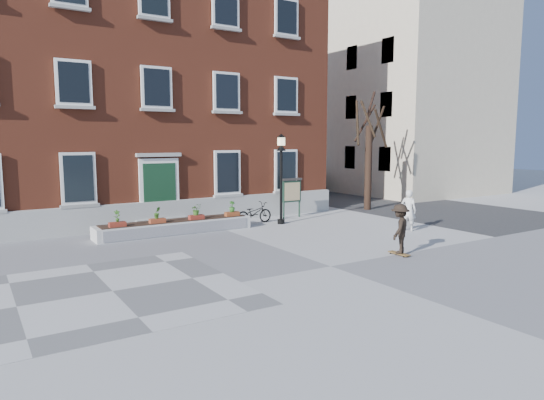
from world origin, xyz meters
TOP-DOWN VIEW (x-y plane):
  - ground at (0.00, 0.00)m, footprint 100.00×100.00m
  - checker_patch at (-6.00, 1.00)m, footprint 6.00×6.00m
  - bicycle at (1.77, 7.49)m, footprint 1.81×0.72m
  - parked_car at (11.78, 17.24)m, footprint 3.42×5.09m
  - bystander at (6.21, 2.68)m, footprint 0.63×0.73m
  - brick_building at (-2.00, 13.98)m, footprint 18.40×10.85m
  - planter_assembly at (-1.99, 7.18)m, footprint 6.20×1.12m
  - bare_tree at (9.01, 8.01)m, footprint 1.83×1.83m
  - side_street at (17.99, 19.78)m, footprint 15.20×36.00m
  - lamp_post at (2.75, 6.81)m, footprint 0.40×0.40m
  - notice_board at (4.09, 7.94)m, footprint 1.10×0.16m
  - skateboarder at (2.72, -0.10)m, footprint 1.18×1.00m

SIDE VIEW (x-z plane):
  - ground at x=0.00m, z-range 0.00..0.00m
  - checker_patch at x=-6.00m, z-range 0.00..0.01m
  - planter_assembly at x=-1.99m, z-range -0.27..0.88m
  - bicycle at x=1.77m, z-range 0.00..0.94m
  - parked_car at x=11.78m, z-range 0.00..1.59m
  - bystander at x=6.21m, z-range 0.00..1.68m
  - skateboarder at x=2.72m, z-range 0.03..1.69m
  - notice_board at x=4.09m, z-range 0.33..2.20m
  - lamp_post at x=2.75m, z-range 0.57..4.50m
  - bare_tree at x=9.01m, z-range -0.29..5.87m
  - brick_building at x=-2.00m, z-range 0.00..12.60m
  - side_street at x=17.99m, z-range -0.23..14.27m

